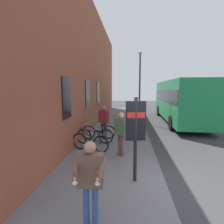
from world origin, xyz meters
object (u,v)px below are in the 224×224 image
city_bus (179,99)px  pedestrian_crossing_street (121,129)px  bicycle_leaning_wall (95,136)px  tourist_with_hotdogs (90,175)px  bicycle_by_door (99,132)px  street_lamp (140,81)px  pedestrian_near_bus (104,119)px  bicycle_beside_lamp (90,142)px  transit_info_sign (136,126)px

city_bus → pedestrian_crossing_street: (-8.54, 4.37, -0.75)m
bicycle_leaning_wall → tourist_with_hotdogs: tourist_with_hotdogs is taller
bicycle_leaning_wall → bicycle_by_door: (0.85, -0.03, 0.00)m
tourist_with_hotdogs → street_lamp: street_lamp is taller
city_bus → street_lamp: bearing=107.5°
pedestrian_crossing_street → pedestrian_near_bus: (2.33, 1.01, 0.02)m
tourist_with_hotdogs → pedestrian_crossing_street: bearing=-5.7°
bicycle_by_door → tourist_with_hotdogs: (-6.10, -0.90, 0.65)m
bicycle_beside_lamp → tourist_with_hotdogs: tourist_with_hotdogs is taller
city_bus → tourist_with_hotdogs: city_bus is taller
bicycle_beside_lamp → transit_info_sign: 3.22m
bicycle_by_door → bicycle_beside_lamp: bearing=178.6°
pedestrian_near_bus → street_lamp: size_ratio=0.32×
bicycle_leaning_wall → street_lamp: bearing=-21.4°
bicycle_leaning_wall → pedestrian_crossing_street: size_ratio=1.03×
bicycle_beside_lamp → bicycle_leaning_wall: size_ratio=0.95×
street_lamp → pedestrian_crossing_street: bearing=171.9°
pedestrian_crossing_street → street_lamp: 7.89m
pedestrian_crossing_street → tourist_with_hotdogs: 3.86m
bicycle_by_door → city_bus: size_ratio=0.17×
bicycle_leaning_wall → street_lamp: size_ratio=0.32×
transit_info_sign → city_bus: size_ratio=0.23×
city_bus → bicycle_beside_lamp: bearing=145.0°
transit_info_sign → tourist_with_hotdogs: 2.14m
bicycle_by_door → pedestrian_near_bus: pedestrian_near_bus is taller
bicycle_leaning_wall → pedestrian_near_bus: bearing=-17.8°
pedestrian_crossing_street → street_lamp: street_lamp is taller
street_lamp → bicycle_leaning_wall: bearing=158.6°
city_bus → pedestrian_crossing_street: size_ratio=6.12×
pedestrian_crossing_street → pedestrian_near_bus: pedestrian_near_bus is taller
bicycle_beside_lamp → pedestrian_near_bus: (1.94, -0.32, 0.68)m
bicycle_beside_lamp → pedestrian_crossing_street: size_ratio=0.98×
pedestrian_crossing_street → pedestrian_near_bus: bearing=23.5°
bicycle_by_door → transit_info_sign: 4.75m
bicycle_leaning_wall → street_lamp: street_lamp is taller
transit_info_sign → tourist_with_hotdogs: size_ratio=1.42×
tourist_with_hotdogs → street_lamp: bearing=-7.3°
transit_info_sign → tourist_with_hotdogs: transit_info_sign is taller
city_bus → tourist_with_hotdogs: (-12.37, 4.76, -0.76)m
pedestrian_near_bus → bicycle_leaning_wall: bearing=162.2°
transit_info_sign → street_lamp: street_lamp is taller
bicycle_by_door → transit_info_sign: size_ratio=0.73×
transit_info_sign → pedestrian_near_bus: transit_info_sign is taller
city_bus → pedestrian_near_bus: size_ratio=6.01×
bicycle_beside_lamp → pedestrian_near_bus: 2.09m
transit_info_sign → pedestrian_crossing_street: 2.11m
pedestrian_near_bus → transit_info_sign: bearing=-160.7°
bicycle_beside_lamp → city_bus: bearing=-35.0°
pedestrian_crossing_street → tourist_with_hotdogs: bearing=174.3°
bicycle_beside_lamp → city_bus: city_bus is taller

